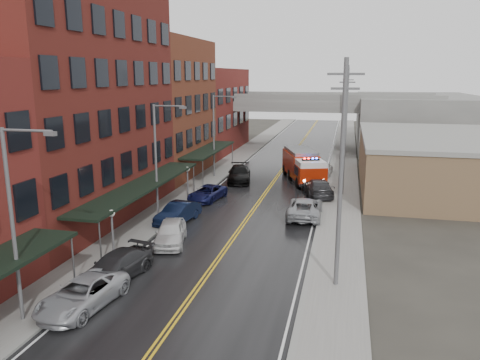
# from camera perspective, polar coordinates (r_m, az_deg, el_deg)

# --- Properties ---
(road) EXTENTS (11.00, 160.00, 0.02)m
(road) POSITION_cam_1_polar(r_m,az_deg,el_deg) (41.15, 2.11, -3.02)
(road) COLOR black
(road) RESTS_ON ground
(sidewalk_left) EXTENTS (3.00, 160.00, 0.15)m
(sidewalk_left) POSITION_cam_1_polar(r_m,az_deg,el_deg) (43.05, -7.48, -2.32)
(sidewalk_left) COLOR slate
(sidewalk_left) RESTS_ON ground
(sidewalk_right) EXTENTS (3.00, 160.00, 0.15)m
(sidewalk_right) POSITION_cam_1_polar(r_m,az_deg,el_deg) (40.46, 12.34, -3.49)
(sidewalk_right) COLOR slate
(sidewalk_right) RESTS_ON ground
(curb_left) EXTENTS (0.30, 160.00, 0.15)m
(curb_left) POSITION_cam_1_polar(r_m,az_deg,el_deg) (42.51, -5.39, -2.46)
(curb_left) COLOR gray
(curb_left) RESTS_ON ground
(curb_right) EXTENTS (0.30, 160.00, 0.15)m
(curb_right) POSITION_cam_1_polar(r_m,az_deg,el_deg) (40.50, 10.00, -3.37)
(curb_right) COLOR gray
(curb_right) RESTS_ON ground
(brick_building_b) EXTENTS (9.00, 20.00, 18.00)m
(brick_building_b) POSITION_cam_1_polar(r_m,az_deg,el_deg) (38.10, -20.22, 8.69)
(brick_building_b) COLOR #551816
(brick_building_b) RESTS_ON ground
(brick_building_c) EXTENTS (9.00, 15.00, 15.00)m
(brick_building_c) POSITION_cam_1_polar(r_m,az_deg,el_deg) (53.69, -9.86, 8.62)
(brick_building_c) COLOR #5D2D1C
(brick_building_c) RESTS_ON ground
(brick_building_far) EXTENTS (9.00, 20.00, 12.00)m
(brick_building_far) POSITION_cam_1_polar(r_m,az_deg,el_deg) (70.23, -4.26, 8.47)
(brick_building_far) COLOR maroon
(brick_building_far) RESTS_ON ground
(tan_building) EXTENTS (14.00, 22.00, 5.00)m
(tan_building) POSITION_cam_1_polar(r_m,az_deg,el_deg) (50.41, 22.59, 1.84)
(tan_building) COLOR brown
(tan_building) RESTS_ON ground
(right_far_block) EXTENTS (18.00, 30.00, 8.00)m
(right_far_block) POSITION_cam_1_polar(r_m,az_deg,el_deg) (79.94, 20.68, 6.77)
(right_far_block) COLOR slate
(right_far_block) RESTS_ON ground
(awning_1) EXTENTS (2.60, 18.00, 3.09)m
(awning_1) POSITION_cam_1_polar(r_m,az_deg,el_deg) (36.15, -11.74, -0.62)
(awning_1) COLOR black
(awning_1) RESTS_ON ground
(awning_2) EXTENTS (2.60, 13.00, 3.09)m
(awning_2) POSITION_cam_1_polar(r_m,az_deg,el_deg) (52.25, -3.77, 3.69)
(awning_2) COLOR black
(awning_2) RESTS_ON ground
(globe_lamp_1) EXTENTS (0.44, 0.44, 3.12)m
(globe_lamp_1) POSITION_cam_1_polar(r_m,az_deg,el_deg) (29.82, -15.35, -5.02)
(globe_lamp_1) COLOR #59595B
(globe_lamp_1) RESTS_ON ground
(globe_lamp_2) EXTENTS (0.44, 0.44, 3.12)m
(globe_lamp_2) POSITION_cam_1_polar(r_m,az_deg,el_deg) (42.22, -6.42, 0.54)
(globe_lamp_2) COLOR #59595B
(globe_lamp_2) RESTS_ON ground
(street_lamp_0) EXTENTS (2.64, 0.22, 9.00)m
(street_lamp_0) POSITION_cam_1_polar(r_m,az_deg,el_deg) (22.72, -25.62, -3.83)
(street_lamp_0) COLOR #59595B
(street_lamp_0) RESTS_ON ground
(street_lamp_1) EXTENTS (2.64, 0.22, 9.00)m
(street_lamp_1) POSITION_cam_1_polar(r_m,az_deg,el_deg) (36.24, -9.89, 3.03)
(street_lamp_1) COLOR #59595B
(street_lamp_1) RESTS_ON ground
(street_lamp_2) EXTENTS (2.64, 0.22, 9.00)m
(street_lamp_2) POSITION_cam_1_polar(r_m,az_deg,el_deg) (51.21, -2.95, 6.00)
(street_lamp_2) COLOR #59595B
(street_lamp_2) RESTS_ON ground
(utility_pole_0) EXTENTS (1.80, 0.24, 12.00)m
(utility_pole_0) POSITION_cam_1_polar(r_m,az_deg,el_deg) (24.40, 12.23, 0.93)
(utility_pole_0) COLOR #59595B
(utility_pole_0) RESTS_ON ground
(utility_pole_1) EXTENTS (1.80, 0.24, 12.00)m
(utility_pole_1) POSITION_cam_1_polar(r_m,az_deg,el_deg) (44.18, 12.69, 6.10)
(utility_pole_1) COLOR #59595B
(utility_pole_1) RESTS_ON ground
(utility_pole_2) EXTENTS (1.80, 0.24, 12.00)m
(utility_pole_2) POSITION_cam_1_polar(r_m,az_deg,el_deg) (64.09, 12.88, 8.06)
(utility_pole_2) COLOR #59595B
(utility_pole_2) RESTS_ON ground
(overpass) EXTENTS (40.00, 10.00, 7.50)m
(overpass) POSITION_cam_1_polar(r_m,az_deg,el_deg) (71.48, 7.06, 8.47)
(overpass) COLOR slate
(overpass) RESTS_ON ground
(fire_truck) EXTENTS (5.68, 9.27, 3.23)m
(fire_truck) POSITION_cam_1_polar(r_m,az_deg,el_deg) (50.29, 7.73, 1.81)
(fire_truck) COLOR #981C07
(fire_truck) RESTS_ON ground
(parked_car_left_2) EXTENTS (3.04, 5.47, 1.45)m
(parked_car_left_2) POSITION_cam_1_polar(r_m,az_deg,el_deg) (24.68, -18.63, -13.03)
(parked_car_left_2) COLOR #A0A3A8
(parked_car_left_2) RESTS_ON ground
(parked_car_left_3) EXTENTS (3.08, 5.44, 1.49)m
(parked_car_left_3) POSITION_cam_1_polar(r_m,az_deg,el_deg) (27.30, -14.89, -10.18)
(parked_car_left_3) COLOR #292A2C
(parked_car_left_3) RESTS_ON ground
(parked_car_left_4) EXTENTS (2.98, 5.03, 1.60)m
(parked_car_left_4) POSITION_cam_1_polar(r_m,az_deg,el_deg) (31.95, -8.46, -6.35)
(parked_car_left_4) COLOR silver
(parked_car_left_4) RESTS_ON ground
(parked_car_left_5) EXTENTS (2.52, 4.94, 1.55)m
(parked_car_left_5) POSITION_cam_1_polar(r_m,az_deg,el_deg) (36.37, -7.57, -4.00)
(parked_car_left_5) COLOR black
(parked_car_left_5) RESTS_ON ground
(parked_car_left_6) EXTENTS (2.98, 5.09, 1.33)m
(parked_car_left_6) POSITION_cam_1_polar(r_m,az_deg,el_deg) (42.55, -4.00, -1.60)
(parked_car_left_6) COLOR #111441
(parked_car_left_6) RESTS_ON ground
(parked_car_left_7) EXTENTS (3.38, 6.09, 1.67)m
(parked_car_left_7) POSITION_cam_1_polar(r_m,az_deg,el_deg) (49.77, -0.09, 0.74)
(parked_car_left_7) COLOR black
(parked_car_left_7) RESTS_ON ground
(parked_car_right_0) EXTENTS (2.75, 5.75, 1.58)m
(parked_car_right_0) POSITION_cam_1_polar(r_m,az_deg,el_deg) (37.74, 7.92, -3.36)
(parked_car_right_0) COLOR #96999E
(parked_car_right_0) RESTS_ON ground
(parked_car_right_1) EXTENTS (3.52, 6.05, 1.65)m
(parked_car_right_1) POSITION_cam_1_polar(r_m,az_deg,el_deg) (44.40, 9.50, -0.93)
(parked_car_right_1) COLOR #2B2B2E
(parked_car_right_1) RESTS_ON ground
(parked_car_right_2) EXTENTS (2.17, 4.83, 1.61)m
(parked_car_right_2) POSITION_cam_1_polar(r_m,az_deg,el_deg) (53.66, 10.16, 1.39)
(parked_car_right_2) COLOR silver
(parked_car_right_2) RESTS_ON ground
(parked_car_right_3) EXTENTS (2.19, 4.30, 1.35)m
(parked_car_right_3) POSITION_cam_1_polar(r_m,az_deg,el_deg) (57.79, 8.98, 2.11)
(parked_car_right_3) COLOR #0E1633
(parked_car_right_3) RESTS_ON ground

